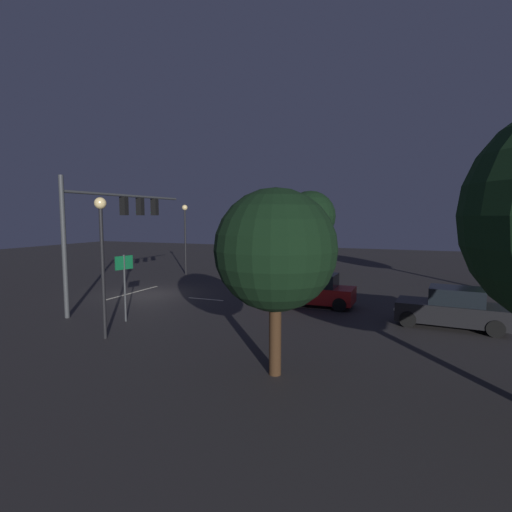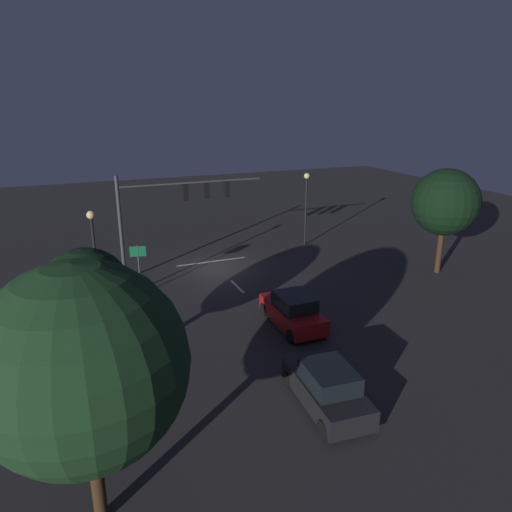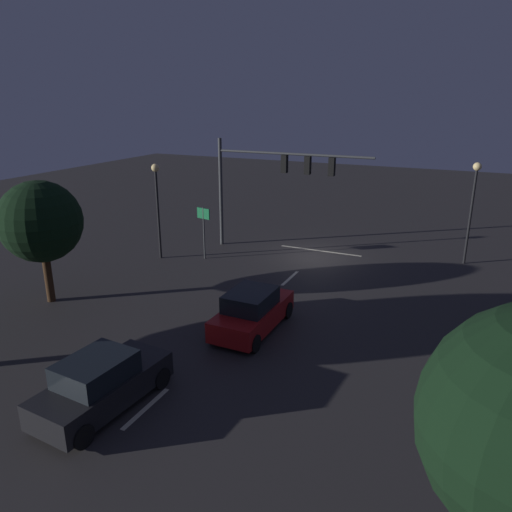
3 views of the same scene
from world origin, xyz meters
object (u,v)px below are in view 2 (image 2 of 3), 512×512
at_px(car_approaching, 293,311).
at_px(car_distant, 327,388).
at_px(route_sign, 138,260).
at_px(tree_left_far, 445,202).
at_px(street_lamp_left_kerb, 306,196).
at_px(traffic_signal_assembly, 175,202).
at_px(street_lamp_right_kerb, 94,242).
at_px(tree_right_near, 86,294).
at_px(tree_right_far, 83,366).

xyz_separation_m(car_approaching, car_distant, (1.89, 6.44, 0.00)).
distance_m(car_approaching, route_sign, 9.48).
xyz_separation_m(car_distant, tree_left_far, (-14.18, -9.81, 3.85)).
relative_size(street_lamp_left_kerb, tree_left_far, 0.82).
bearing_deg(traffic_signal_assembly, tree_left_far, 157.23).
height_order(street_lamp_right_kerb, tree_right_near, tree_right_near).
relative_size(traffic_signal_assembly, tree_right_far, 1.28).
xyz_separation_m(car_distant, street_lamp_left_kerb, (-9.15, -18.69, 3.05)).
bearing_deg(street_lamp_right_kerb, traffic_signal_assembly, -143.25).
bearing_deg(tree_right_far, car_approaching, -140.00).
distance_m(car_approaching, tree_right_far, 13.62).
distance_m(traffic_signal_assembly, tree_left_far, 16.96).
relative_size(traffic_signal_assembly, route_sign, 3.11).
height_order(street_lamp_left_kerb, tree_right_near, street_lamp_left_kerb).
bearing_deg(tree_left_far, street_lamp_left_kerb, -60.47).
bearing_deg(car_approaching, tree_right_near, 7.28).
height_order(street_lamp_left_kerb, tree_right_far, tree_right_far).
distance_m(tree_right_near, tree_right_far, 7.25).
bearing_deg(tree_right_far, tree_left_far, -152.19).
bearing_deg(car_approaching, street_lamp_right_kerb, -34.76).
height_order(traffic_signal_assembly, tree_right_near, traffic_signal_assembly).
distance_m(street_lamp_right_kerb, tree_left_far, 21.10).
distance_m(car_distant, tree_right_far, 9.20).
height_order(car_approaching, tree_right_near, tree_right_near).
height_order(tree_left_far, tree_right_far, tree_right_far).
bearing_deg(tree_left_far, tree_right_near, 11.86).
relative_size(traffic_signal_assembly, street_lamp_right_kerb, 1.73).
bearing_deg(traffic_signal_assembly, tree_right_near, 61.00).
height_order(tree_right_near, tree_right_far, tree_right_far).
relative_size(tree_right_near, tree_left_far, 0.81).
distance_m(car_distant, street_lamp_right_kerb, 14.44).
bearing_deg(street_lamp_left_kerb, route_sign, 21.30).
height_order(car_approaching, tree_left_far, tree_left_far).
height_order(traffic_signal_assembly, tree_left_far, tree_left_far).
distance_m(car_approaching, tree_left_far, 13.31).
distance_m(car_distant, tree_right_near, 9.70).
bearing_deg(tree_left_far, car_approaching, 15.31).
distance_m(street_lamp_left_kerb, route_sign, 14.63).
distance_m(street_lamp_left_kerb, tree_right_far, 26.91).
relative_size(traffic_signal_assembly, street_lamp_left_kerb, 1.66).
relative_size(car_distant, tree_right_far, 0.62).
relative_size(tree_right_near, tree_right_far, 0.76).
bearing_deg(street_lamp_left_kerb, tree_right_near, 38.72).
relative_size(car_distant, route_sign, 1.50).
xyz_separation_m(route_sign, tree_left_far, (-18.57, 3.60, 2.50)).
xyz_separation_m(car_distant, street_lamp_right_kerb, (6.74, -12.43, 2.93)).
bearing_deg(route_sign, tree_right_far, 76.40).
height_order(car_approaching, tree_right_far, tree_right_far).
xyz_separation_m(car_approaching, street_lamp_right_kerb, (8.63, -5.99, 2.93)).
height_order(traffic_signal_assembly, street_lamp_right_kerb, traffic_signal_assembly).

